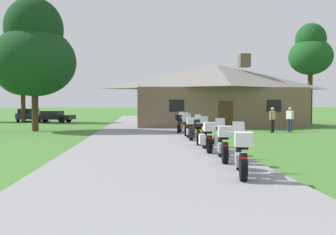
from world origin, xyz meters
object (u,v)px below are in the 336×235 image
object	(u,v)px
bystander_white_shirt_near_lodge	(290,118)
tree_left_near	(34,52)
bystander_tan_shirt_beside_signpost	(272,118)
motorcycle_silver_second_in_row	(223,143)
motorcycle_silver_fourth_in_row	(198,132)
motorcycle_green_fifth_in_row	(190,128)
motorcycle_blue_sixth_in_row	(186,126)
tree_right_of_lodge	(311,52)
parked_black_sedan_far_left	(53,116)
parked_navy_suv_far_left	(29,114)
tree_left_far	(23,68)
motorcycle_blue_farthest_in_row	(180,123)
motorcycle_silver_nearest_to_camera	(241,153)
motorcycle_yellow_third_in_row	(208,137)

from	to	relation	value
bystander_white_shirt_near_lodge	tree_left_near	xyz separation A→B (m)	(-17.24, 1.89, 4.51)
bystander_tan_shirt_beside_signpost	motorcycle_silver_second_in_row	bearing A→B (deg)	-153.68
motorcycle_silver_fourth_in_row	bystander_white_shirt_near_lodge	xyz separation A→B (m)	(7.42, 7.69, 0.32)
motorcycle_green_fifth_in_row	motorcycle_blue_sixth_in_row	world-z (taller)	same
motorcycle_blue_sixth_in_row	tree_left_near	distance (m)	11.99
motorcycle_silver_fourth_in_row	bystander_tan_shirt_beside_signpost	bearing A→B (deg)	57.74
motorcycle_silver_second_in_row	tree_right_of_lodge	world-z (taller)	tree_right_of_lodge
tree_right_of_lodge	parked_black_sedan_far_left	world-z (taller)	tree_right_of_lodge
motorcycle_silver_fourth_in_row	tree_right_of_lodge	world-z (taller)	tree_right_of_lodge
motorcycle_green_fifth_in_row	parked_navy_suv_far_left	world-z (taller)	parked_navy_suv_far_left
motorcycle_silver_fourth_in_row	bystander_white_shirt_near_lodge	size ratio (longest dim) A/B	1.25
motorcycle_silver_second_in_row	tree_left_far	size ratio (longest dim) A/B	0.23
motorcycle_green_fifth_in_row	tree_left_far	xyz separation A→B (m)	(-14.53, 20.09, 4.95)
tree_left_near	bystander_white_shirt_near_lodge	bearing A→B (deg)	-6.26
parked_black_sedan_far_left	motorcycle_silver_second_in_row	bearing A→B (deg)	-144.18
bystander_white_shirt_near_lodge	bystander_tan_shirt_beside_signpost	size ratio (longest dim) A/B	1.00
motorcycle_silver_fourth_in_row	tree_left_far	distance (m)	27.13
bystander_white_shirt_near_lodge	bystander_tan_shirt_beside_signpost	world-z (taller)	same
motorcycle_silver_second_in_row	motorcycle_blue_farthest_in_row	size ratio (longest dim) A/B	1.01
tree_left_far	motorcycle_silver_nearest_to_camera	bearing A→B (deg)	-63.91
parked_black_sedan_far_left	tree_left_far	bearing A→B (deg)	101.89
motorcycle_green_fifth_in_row	bystander_white_shirt_near_lodge	world-z (taller)	bystander_white_shirt_near_lodge
motorcycle_silver_second_in_row	motorcycle_blue_sixth_in_row	world-z (taller)	same
motorcycle_yellow_third_in_row	motorcycle_silver_fourth_in_row	world-z (taller)	same
motorcycle_silver_second_in_row	tree_left_far	distance (m)	31.24
motorcycle_silver_nearest_to_camera	tree_left_near	bearing A→B (deg)	130.74
motorcycle_silver_second_in_row	bystander_tan_shirt_beside_signpost	size ratio (longest dim) A/B	1.25
motorcycle_blue_sixth_in_row	tree_left_far	distance (m)	23.42
motorcycle_blue_farthest_in_row	bystander_white_shirt_near_lodge	xyz separation A→B (m)	(7.49, 0.53, 0.31)
motorcycle_green_fifth_in_row	parked_black_sedan_far_left	world-z (taller)	motorcycle_green_fifth_in_row
motorcycle_silver_second_in_row	bystander_white_shirt_near_lodge	world-z (taller)	bystander_white_shirt_near_lodge
motorcycle_silver_fourth_in_row	motorcycle_blue_sixth_in_row	bearing A→B (deg)	97.71
bystander_white_shirt_near_lodge	tree_right_of_lodge	bearing A→B (deg)	-68.15
motorcycle_yellow_third_in_row	motorcycle_blue_sixth_in_row	xyz separation A→B (m)	(0.08, 7.33, 0.01)
motorcycle_silver_fourth_in_row	motorcycle_silver_second_in_row	bearing A→B (deg)	-81.93
bystander_tan_shirt_beside_signpost	tree_left_near	distance (m)	16.64
motorcycle_silver_nearest_to_camera	tree_left_far	size ratio (longest dim) A/B	0.23
motorcycle_green_fifth_in_row	tree_left_near	world-z (taller)	tree_left_near
parked_black_sedan_far_left	motorcycle_blue_sixth_in_row	bearing A→B (deg)	-133.87
motorcycle_silver_nearest_to_camera	parked_navy_suv_far_left	size ratio (longest dim) A/B	0.44
motorcycle_silver_nearest_to_camera	bystander_white_shirt_near_lodge	bearing A→B (deg)	74.29
bystander_tan_shirt_beside_signpost	tree_left_far	distance (m)	26.03
motorcycle_silver_nearest_to_camera	motorcycle_yellow_third_in_row	size ratio (longest dim) A/B	0.99
motorcycle_silver_second_in_row	motorcycle_silver_fourth_in_row	world-z (taller)	same
motorcycle_blue_sixth_in_row	parked_black_sedan_far_left	world-z (taller)	motorcycle_blue_sixth_in_row
motorcycle_blue_farthest_in_row	bystander_tan_shirt_beside_signpost	world-z (taller)	bystander_tan_shirt_beside_signpost
motorcycle_yellow_third_in_row	motorcycle_blue_farthest_in_row	xyz separation A→B (m)	(-0.00, 9.77, 0.01)
motorcycle_yellow_third_in_row	tree_right_of_lodge	size ratio (longest dim) A/B	0.22
tree_left_near	motorcycle_green_fifth_in_row	bearing A→B (deg)	-37.10
bystander_tan_shirt_beside_signpost	parked_black_sedan_far_left	xyz separation A→B (m)	(-17.64, 15.16, -0.29)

